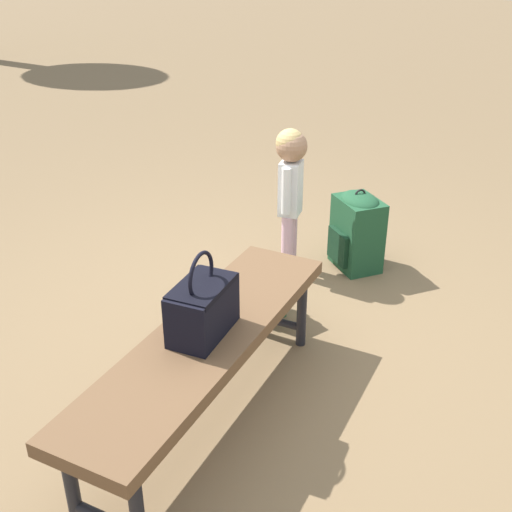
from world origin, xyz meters
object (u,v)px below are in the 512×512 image
backpack_small (263,284)px  backpack_large (357,229)px  park_bench (206,344)px  handbag (203,307)px  child_standing (291,179)px

backpack_small → backpack_large: bearing=-21.9°
park_bench → backpack_small: bearing=9.1°
handbag → park_bench: bearing=-66.6°
park_bench → child_standing: size_ratio=1.77×
handbag → backpack_small: (0.89, 0.13, -0.39)m
child_standing → backpack_small: (-0.54, -0.06, -0.42)m
handbag → child_standing: bearing=7.9°
handbag → backpack_small: bearing=8.6°
handbag → backpack_large: handbag is taller
child_standing → backpack_small: size_ratio=2.43×
park_bench → backpack_small: (0.89, 0.14, -0.21)m
park_bench → backpack_small: size_ratio=4.29×
child_standing → backpack_large: 0.55m
park_bench → backpack_small: park_bench is taller
backpack_small → child_standing: bearing=6.8°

